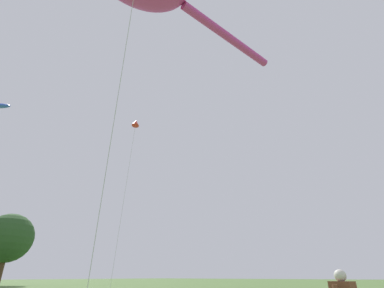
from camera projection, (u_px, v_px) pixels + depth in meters
name	position (u px, v px, depth m)	size (l,w,h in m)	color
small_kite_box_yellow	(136.00, 124.00, 23.04)	(1.86, 1.19, 12.96)	red
tree_pine_center	(8.00, 238.00, 46.19)	(7.63, 7.63, 10.84)	#513823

